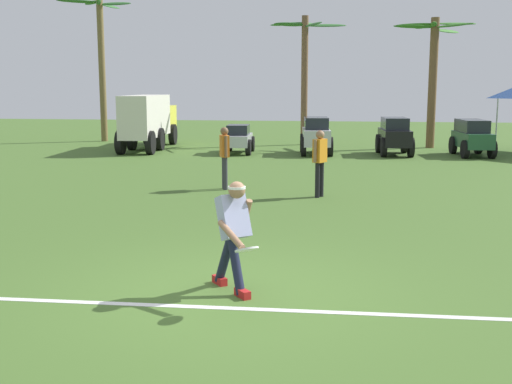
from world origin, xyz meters
name	(u,v)px	position (x,y,z in m)	size (l,w,h in m)	color
ground_plane	(230,292)	(0.00, 0.00, 0.00)	(80.00, 80.00, 0.00)	#446629
field_line_paint	(221,308)	(0.00, -0.58, 0.00)	(20.59, 0.11, 0.01)	white
frisbee_thrower	(233,230)	(0.04, 0.02, 0.80)	(0.62, 1.02, 1.43)	#191E38
frisbee_in_flight	(247,249)	(0.32, -0.66, 0.74)	(0.38, 0.38, 0.12)	white
teammate_near_sideline	(320,157)	(0.79, 7.21, 0.94)	(0.34, 0.47, 1.56)	black
teammate_midfield	(225,152)	(-1.61, 8.02, 0.94)	(0.31, 0.49, 1.56)	#33333D
parked_car_slot_a	(239,139)	(-2.74, 16.70, 0.56)	(1.20, 2.25, 1.10)	#B7BABF
parked_car_slot_b	(316,135)	(0.23, 16.78, 0.74)	(1.37, 2.43, 1.40)	#B7BABF
parked_car_slot_c	(394,135)	(3.16, 16.95, 0.74)	(1.33, 2.42, 1.40)	black
parked_car_slot_d	(472,136)	(5.99, 16.97, 0.72)	(1.36, 2.48, 1.34)	#235133
box_truck	(149,119)	(-6.69, 17.92, 1.23)	(1.75, 5.97, 2.20)	yellow
palm_tree_far_left	(101,55)	(-9.93, 21.22, 3.96)	(3.22, 3.22, 6.68)	brown
palm_tree_left_of_centre	(305,67)	(-0.49, 20.71, 3.39)	(3.47, 2.95, 5.55)	brown
palm_tree_right_of_centre	(433,68)	(4.86, 20.06, 3.31)	(3.49, 3.61, 5.33)	brown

